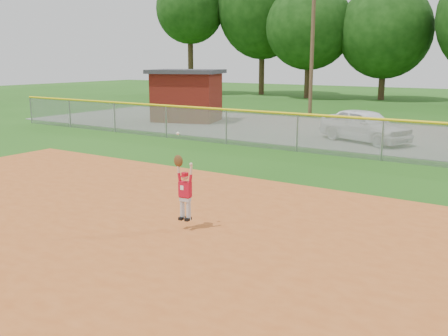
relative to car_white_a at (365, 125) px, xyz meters
The scene contains 7 objects.
ground 13.84m from the car_white_a, 82.45° to the right, with size 120.00×120.00×0.00m, color #1E4F12.
clay_infield 16.82m from the car_white_a, 83.80° to the right, with size 24.00×16.00×0.04m, color #B0531F.
parking_strip 3.02m from the car_white_a, 51.69° to the left, with size 44.00×10.00×0.03m, color slate.
car_white_a is the anchor object (origin of this frame).
utility_shed 11.41m from the car_white_a, behind, with size 4.78×4.20×3.02m.
outfield_fence 4.12m from the car_white_a, 63.88° to the right, with size 40.06×0.10×1.55m.
ballplayer 13.58m from the car_white_a, 88.10° to the right, with size 0.46×0.21×1.88m.
Camera 1 is at (4.88, -7.91, 3.58)m, focal length 40.00 mm.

